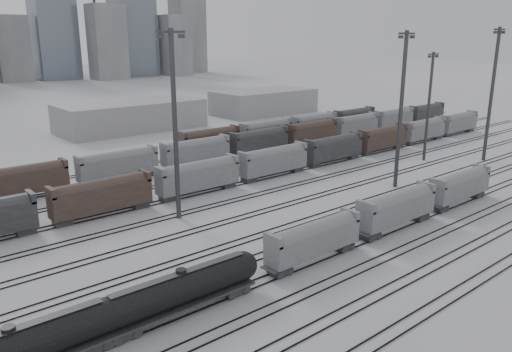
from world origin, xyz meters
TOP-DOWN VIEW (x-y plane):
  - ground at (0.00, 0.00)m, footprint 900.00×900.00m
  - tracks at (0.00, 17.50)m, footprint 220.00×71.50m
  - tank_car_a at (-46.55, 1.00)m, footprint 18.05×3.01m
  - tank_car_b at (-31.42, 1.00)m, footprint 17.86×2.98m
  - hopper_car_a at (-13.36, 1.00)m, footprint 13.47×2.68m
  - hopper_car_b at (3.04, 1.00)m, footprint 14.45×2.87m
  - hopper_car_c at (19.92, 1.00)m, footprint 14.01×2.78m
  - light_mast_b at (-17.85, 23.91)m, footprint 4.30×0.69m
  - light_mast_c at (19.98, 12.93)m, footprint 4.28×0.68m
  - light_mast_d at (41.56, 20.74)m, footprint 3.64×0.58m
  - light_mast_e at (51.44, 12.45)m, footprint 4.43×0.71m
  - bg_string_near at (8.00, 32.00)m, footprint 151.00×3.00m
  - bg_string_mid at (18.00, 48.00)m, footprint 151.00×3.00m
  - bg_string_far at (35.50, 56.00)m, footprint 66.00×3.00m
  - warehouse_mid at (10.00, 95.00)m, footprint 40.00×18.00m
  - warehouse_right at (60.00, 95.00)m, footprint 35.00×18.00m

SIDE VIEW (x-z plane):
  - ground at x=0.00m, z-range 0.00..0.00m
  - tracks at x=0.00m, z-range 0.00..0.16m
  - tank_car_b at x=-31.42m, z-range 0.35..4.76m
  - tank_car_a at x=-46.55m, z-range 0.35..4.81m
  - bg_string_far at x=35.50m, z-range 0.00..5.60m
  - bg_string_near at x=8.00m, z-range 0.00..5.60m
  - bg_string_mid at x=18.00m, z-range 0.00..5.60m
  - hopper_car_a at x=-13.36m, z-range 0.57..5.39m
  - hopper_car_c at x=19.92m, z-range 0.59..5.60m
  - hopper_car_b at x=3.04m, z-range 0.61..5.78m
  - warehouse_mid at x=10.00m, z-range 0.00..8.00m
  - warehouse_right at x=60.00m, z-range 0.00..8.00m
  - light_mast_d at x=41.56m, z-range 0.69..23.44m
  - light_mast_c at x=19.98m, z-range 0.82..27.57m
  - light_mast_b at x=-17.85m, z-range 0.82..27.69m
  - light_mast_e at x=51.44m, z-range 0.84..28.53m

